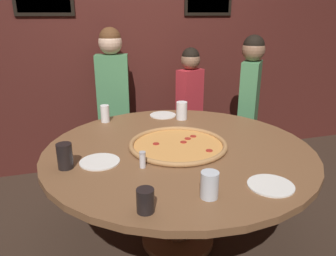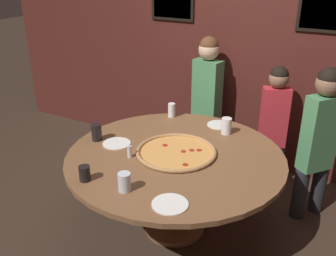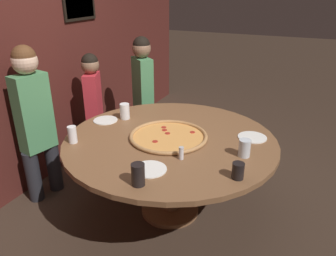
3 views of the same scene
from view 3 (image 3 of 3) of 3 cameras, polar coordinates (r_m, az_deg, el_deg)
The scene contains 16 objects.
ground_plane at distance 3.11m, azimuth 0.35°, elevation -14.14°, with size 24.00×24.00×0.00m, color #38281E.
back_wall at distance 3.40m, azimuth -23.51°, elevation 11.52°, with size 6.40×0.08×2.60m.
dining_table at distance 2.77m, azimuth 0.38°, elevation -3.86°, with size 1.76×1.76×0.74m.
giant_pizza at distance 2.73m, azimuth 0.09°, elevation -1.43°, with size 0.65×0.65×0.03m.
drink_cup_beside_pizza at distance 2.09m, azimuth -5.23°, elevation -8.08°, with size 0.09×0.09×0.15m, color black.
drink_cup_by_shaker at distance 2.20m, azimuth 12.10°, elevation -7.29°, with size 0.08×0.08×0.11m, color black.
drink_cup_centre_back at distance 2.48m, azimuth 13.18°, elevation -3.42°, with size 0.09×0.09×0.13m, color silver.
drink_cup_near_right at distance 3.12m, azimuth -7.54°, elevation 2.91°, with size 0.09×0.09×0.15m, color white.
drink_cup_front_edge at distance 2.73m, azimuth -16.32°, elevation -1.11°, with size 0.07×0.07×0.14m, color white.
white_plate_left_side at distance 3.13m, azimuth -10.83°, elevation 1.34°, with size 0.22×0.22×0.01m, color white.
white_plate_far_back at distance 2.28m, azimuth -3.22°, elevation -7.17°, with size 0.24×0.24×0.01m, color white.
white_plate_near_front at distance 2.82m, azimuth 14.46°, elevation -1.58°, with size 0.24×0.24×0.01m, color white.
condiment_shaker at distance 2.38m, azimuth 2.32°, elevation -4.38°, with size 0.04×0.04×0.10m.
diner_centre_back at distance 3.18m, azimuth -22.28°, elevation 1.93°, with size 0.38×0.22×1.46m.
diner_far_left at distance 3.69m, azimuth -12.81°, elevation 4.21°, with size 0.33×0.23×1.26m.
diner_far_right at distance 3.85m, azimuth -4.41°, elevation 6.73°, with size 0.32×0.35×1.40m.
Camera 3 is at (-2.25, -1.00, 1.91)m, focal length 35.00 mm.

